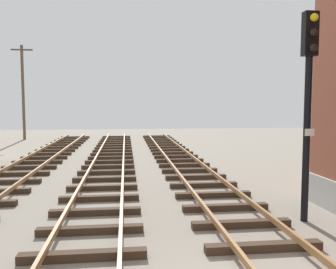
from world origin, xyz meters
name	(u,v)px	position (x,y,z in m)	size (l,w,h in m)	color
signal_mast	(308,92)	(2.61, 3.90, 3.37)	(0.36, 0.40, 5.37)	black
utility_pole_far	(23,91)	(-10.80, 27.54, 4.25)	(1.80, 0.24, 8.12)	brown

